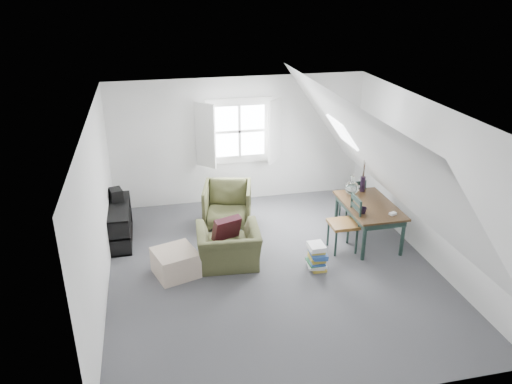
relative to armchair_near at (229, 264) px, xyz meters
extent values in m
plane|color=#47484C|center=(0.65, -0.27, 0.00)|extent=(5.50, 5.50, 0.00)
plane|color=white|center=(0.65, -0.27, 2.50)|extent=(5.50, 5.50, 0.00)
plane|color=silver|center=(0.65, 2.48, 1.25)|extent=(5.00, 0.00, 5.00)
plane|color=silver|center=(0.65, -3.02, 1.25)|extent=(5.00, 0.00, 5.00)
plane|color=silver|center=(-1.85, -0.27, 1.25)|extent=(0.00, 5.50, 5.50)
plane|color=silver|center=(3.15, -0.27, 1.25)|extent=(0.00, 5.50, 5.50)
plane|color=white|center=(-0.90, -0.27, 1.78)|extent=(3.19, 5.50, 4.48)
plane|color=white|center=(2.20, -0.27, 1.78)|extent=(3.19, 5.50, 4.48)
cube|color=white|center=(0.65, 2.46, 1.45)|extent=(1.30, 0.04, 1.30)
cube|color=white|center=(-0.03, 2.30, 1.45)|extent=(0.35, 0.35, 1.25)
cube|color=white|center=(1.33, 2.30, 1.45)|extent=(0.35, 0.35, 1.25)
cube|color=white|center=(0.65, 2.45, 1.45)|extent=(1.00, 0.02, 1.00)
cube|color=white|center=(0.65, 2.43, 1.45)|extent=(1.08, 0.04, 0.05)
cube|color=white|center=(0.65, 2.43, 1.45)|extent=(0.05, 0.04, 1.08)
cube|color=white|center=(2.20, 1.03, 1.75)|extent=(0.35, 0.75, 0.47)
imported|color=#404325|center=(0.00, 0.00, 0.00)|extent=(1.04, 0.92, 0.63)
imported|color=#404325|center=(0.22, 1.40, 0.00)|extent=(1.02, 1.03, 0.79)
cube|color=#3A1018|center=(0.00, 0.15, 0.55)|extent=(0.50, 0.38, 0.45)
cube|color=#BCA792|center=(-0.84, -0.10, 0.20)|extent=(0.76, 0.76, 0.40)
cube|color=#311F10|center=(2.48, 0.28, 0.66)|extent=(0.82, 1.36, 0.04)
cube|color=#1C302A|center=(2.48, 0.28, 0.59)|extent=(0.73, 1.27, 0.11)
cylinder|color=#1C302A|center=(2.14, -0.33, 0.32)|extent=(0.06, 0.06, 0.64)
cylinder|color=#1C302A|center=(2.81, -0.33, 0.32)|extent=(0.06, 0.06, 0.64)
cylinder|color=#1C302A|center=(2.14, 0.89, 0.32)|extent=(0.06, 0.06, 0.64)
cylinder|color=#1C302A|center=(2.81, 0.89, 0.32)|extent=(0.06, 0.06, 0.64)
sphere|color=silver|center=(2.33, 0.73, 0.81)|extent=(0.25, 0.25, 0.25)
cylinder|color=silver|center=(2.33, 0.73, 0.97)|extent=(0.08, 0.08, 0.13)
cylinder|color=black|center=(2.58, 0.83, 0.82)|extent=(0.09, 0.09, 0.28)
cylinder|color=#3F2D1E|center=(2.58, 0.83, 1.13)|extent=(0.03, 0.06, 0.50)
cylinder|color=#3F2D1E|center=(2.59, 0.84, 1.13)|extent=(0.05, 0.07, 0.50)
cylinder|color=#3F2D1E|center=(2.57, 0.82, 1.13)|extent=(0.06, 0.08, 0.50)
imported|color=black|center=(2.23, -0.02, 0.68)|extent=(0.14, 0.14, 0.10)
cube|color=white|center=(2.68, -0.17, 0.70)|extent=(0.13, 0.11, 0.04)
cube|color=brown|center=(2.53, 1.12, 0.42)|extent=(0.39, 0.39, 0.05)
cylinder|color=#1C302A|center=(2.68, 1.28, 0.20)|extent=(0.03, 0.03, 0.40)
cylinder|color=#1C302A|center=(2.68, 0.96, 0.20)|extent=(0.03, 0.03, 0.40)
cylinder|color=#1C302A|center=(2.37, 1.28, 0.20)|extent=(0.03, 0.03, 0.40)
cylinder|color=#1C302A|center=(2.37, 0.96, 0.20)|extent=(0.03, 0.03, 0.40)
cylinder|color=#1C302A|center=(2.68, 0.94, 0.62)|extent=(0.03, 0.03, 0.42)
cylinder|color=#1C302A|center=(2.37, 0.94, 0.62)|extent=(0.03, 0.03, 0.42)
cube|color=#1C302A|center=(2.53, 0.94, 0.79)|extent=(0.32, 0.03, 0.07)
cube|color=#1C302A|center=(2.53, 0.94, 0.67)|extent=(0.32, 0.03, 0.06)
cube|color=brown|center=(1.93, 0.06, 0.48)|extent=(0.44, 0.44, 0.05)
cylinder|color=#1C302A|center=(1.75, 0.24, 0.23)|extent=(0.04, 0.04, 0.45)
cylinder|color=#1C302A|center=(2.11, 0.24, 0.23)|extent=(0.04, 0.04, 0.45)
cylinder|color=#1C302A|center=(1.75, -0.12, 0.23)|extent=(0.04, 0.04, 0.45)
cylinder|color=#1C302A|center=(2.11, -0.12, 0.23)|extent=(0.04, 0.04, 0.45)
cylinder|color=#1C302A|center=(2.13, 0.24, 0.71)|extent=(0.04, 0.04, 0.48)
cylinder|color=#1C302A|center=(2.13, -0.12, 0.71)|extent=(0.04, 0.04, 0.48)
cube|color=#1C302A|center=(2.13, 0.06, 0.90)|extent=(0.03, 0.36, 0.08)
cube|color=#1C302A|center=(2.13, 0.06, 0.76)|extent=(0.03, 0.36, 0.06)
cube|color=black|center=(-1.72, 1.23, 0.02)|extent=(0.42, 1.25, 0.03)
cube|color=black|center=(-1.72, 1.23, 0.31)|extent=(0.42, 1.25, 0.03)
cube|color=black|center=(-1.72, 1.23, 0.63)|extent=(0.42, 1.25, 0.03)
cube|color=black|center=(-1.72, 0.62, 0.31)|extent=(0.42, 0.03, 0.63)
cube|color=black|center=(-1.72, 1.84, 0.31)|extent=(0.42, 0.03, 0.63)
cube|color=#264C99|center=(-1.72, 0.86, 0.13)|extent=(0.19, 0.21, 0.23)
cube|color=red|center=(-1.72, 1.33, 0.13)|extent=(0.19, 0.25, 0.23)
cube|color=white|center=(-1.72, 1.02, 0.44)|extent=(0.19, 0.23, 0.21)
cube|color=black|center=(-1.72, 1.48, 0.74)|extent=(0.26, 0.31, 0.22)
cube|color=#B29933|center=(1.34, -0.42, 0.02)|extent=(0.22, 0.29, 0.04)
cube|color=white|center=(1.31, -0.40, 0.05)|extent=(0.29, 0.32, 0.04)
cube|color=white|center=(1.35, -0.42, 0.09)|extent=(0.24, 0.32, 0.04)
cube|color=#337F4C|center=(1.30, -0.42, 0.12)|extent=(0.24, 0.30, 0.03)
cube|color=#264C99|center=(1.32, -0.44, 0.15)|extent=(0.26, 0.33, 0.03)
cube|color=#B29933|center=(1.32, -0.42, 0.18)|extent=(0.22, 0.29, 0.03)
cube|color=#B29933|center=(1.33, -0.40, 0.21)|extent=(0.26, 0.32, 0.04)
cube|color=#264C99|center=(1.36, -0.44, 0.25)|extent=(0.26, 0.33, 0.04)
cube|color=#264C99|center=(1.33, -0.44, 0.28)|extent=(0.26, 0.32, 0.04)
cube|color=#B29933|center=(1.33, -0.38, 0.32)|extent=(0.24, 0.30, 0.04)
cube|color=white|center=(1.31, -0.39, 0.36)|extent=(0.24, 0.28, 0.04)
cube|color=white|center=(1.32, -0.39, 0.40)|extent=(0.24, 0.29, 0.03)
camera|label=1|loc=(-1.04, -6.77, 4.24)|focal=35.00mm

